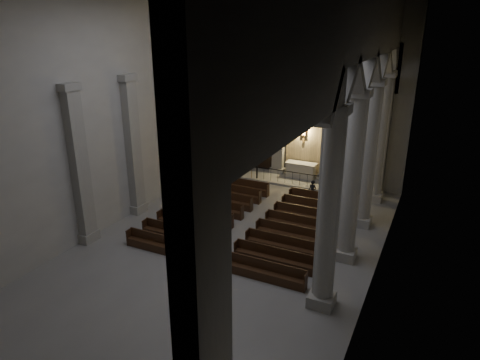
{
  "coord_description": "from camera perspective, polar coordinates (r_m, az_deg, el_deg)",
  "views": [
    {
      "loc": [
        8.85,
        -16.77,
        10.52
      ],
      "look_at": [
        -0.78,
        3.0,
        2.49
      ],
      "focal_mm": 32.0,
      "sensor_mm": 36.0,
      "label": 1
    }
  ],
  "objects": [
    {
      "name": "worshipper",
      "position": [
        27.16,
        9.62,
        -1.46
      ],
      "size": [
        0.53,
        0.37,
        1.37
      ],
      "primitive_type": "imported",
      "rotation": [
        0.0,
        0.0,
        -0.09
      ],
      "color": "black",
      "rests_on": "ground"
    },
    {
      "name": "right_arcade",
      "position": [
        18.6,
        15.61,
        11.02
      ],
      "size": [
        1.0,
        24.0,
        12.0
      ],
      "color": "#9D9B92",
      "rests_on": "ground"
    },
    {
      "name": "altar_rail",
      "position": [
        29.52,
        7.0,
        0.49
      ],
      "size": [
        5.4,
        0.09,
        1.06
      ],
      "color": "black",
      "rests_on": "ground"
    },
    {
      "name": "candle_stand_left",
      "position": [
        30.6,
        1.56,
        0.67
      ],
      "size": [
        0.23,
        0.23,
        1.34
      ],
      "color": "olive",
      "rests_on": "ground"
    },
    {
      "name": "altar",
      "position": [
        30.87,
        8.13,
        1.32
      ],
      "size": [
        2.18,
        0.87,
        1.1
      ],
      "color": "#BAB3A3",
      "rests_on": "sanctuary_step"
    },
    {
      "name": "room",
      "position": [
        19.18,
        -1.87,
        11.3
      ],
      "size": [
        24.0,
        24.1,
        12.0
      ],
      "color": "gray",
      "rests_on": "ground"
    },
    {
      "name": "sanctuary_wall",
      "position": [
        29.91,
        8.72,
        12.34
      ],
      "size": [
        14.0,
        0.77,
        12.0
      ],
      "color": "#9D9B92",
      "rests_on": "ground"
    },
    {
      "name": "sanctuary_step",
      "position": [
        30.6,
        7.55,
        -0.08
      ],
      "size": [
        8.5,
        2.6,
        0.15
      ],
      "primitive_type": "cube",
      "color": "#9D9B92",
      "rests_on": "ground"
    },
    {
      "name": "candle_stand_right",
      "position": [
        28.93,
        11.78,
        -0.82
      ],
      "size": [
        0.26,
        0.26,
        1.53
      ],
      "color": "olive",
      "rests_on": "ground"
    },
    {
      "name": "left_pilasters",
      "position": [
        26.42,
        -11.3,
        5.18
      ],
      "size": [
        0.6,
        13.0,
        8.03
      ],
      "color": "#9D9B92",
      "rests_on": "ground"
    },
    {
      "name": "pews",
      "position": [
        23.65,
        1.3,
        -5.58
      ],
      "size": [
        9.33,
        9.36,
        0.88
      ],
      "color": "black",
      "rests_on": "ground"
    }
  ]
}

